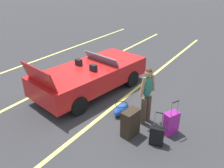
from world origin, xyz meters
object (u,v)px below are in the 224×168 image
at_px(suitcase_small_carryon, 157,135).
at_px(duffel_bag, 121,109).
at_px(suitcase_large_black, 130,123).
at_px(convertible_car, 95,74).
at_px(suitcase_medium_bright, 171,123).
at_px(traveler_person, 147,93).

relative_size(suitcase_small_carryon, duffel_bag, 1.36).
distance_m(suitcase_large_black, suitcase_small_carryon, 0.73).
height_order(convertible_car, duffel_bag, convertible_car).
height_order(suitcase_large_black, duffel_bag, suitcase_large_black).
distance_m(suitcase_medium_bright, traveler_person, 0.98).
bearing_deg(suitcase_large_black, suitcase_small_carryon, -166.30).
relative_size(suitcase_large_black, suitcase_small_carryon, 0.83).
relative_size(convertible_car, traveler_person, 2.64).
height_order(suitcase_medium_bright, traveler_person, traveler_person).
distance_m(convertible_car, traveler_person, 2.57).
xyz_separation_m(suitcase_medium_bright, duffel_bag, (0.03, 1.52, -0.16)).
relative_size(duffel_bag, traveler_person, 0.40).
xyz_separation_m(suitcase_medium_bright, suitcase_small_carryon, (-0.60, 0.11, -0.06)).
bearing_deg(suitcase_small_carryon, suitcase_medium_bright, 155.63).
bearing_deg(suitcase_medium_bright, suitcase_small_carryon, 104.54).
xyz_separation_m(suitcase_medium_bright, traveler_person, (0.07, 0.76, 0.62)).
xyz_separation_m(suitcase_small_carryon, traveler_person, (0.67, 0.64, 0.67)).
xyz_separation_m(suitcase_small_carryon, duffel_bag, (0.63, 1.41, -0.10)).
bearing_deg(suitcase_medium_bright, duffel_bag, 24.22).
relative_size(convertible_car, suitcase_large_black, 5.88).
distance_m(suitcase_small_carryon, traveler_person, 1.15).
bearing_deg(suitcase_small_carryon, duffel_bag, -127.68).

